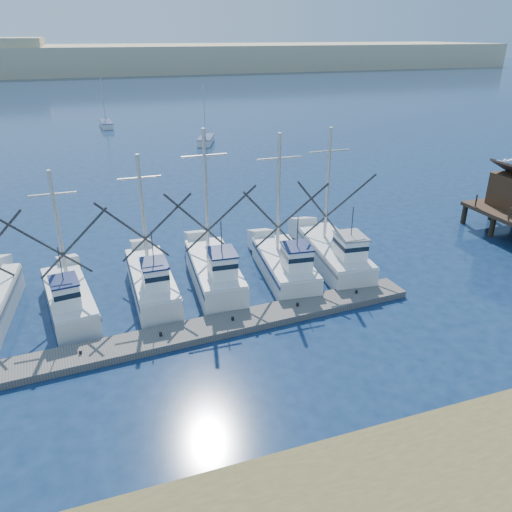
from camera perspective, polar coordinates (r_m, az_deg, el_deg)
The scene contains 7 objects.
ground at distance 25.12m, azimuth 11.83°, elevation -12.66°, with size 500.00×500.00×0.00m, color #0D203C.
floating_dock at distance 26.90m, azimuth -10.79°, elevation -9.31°, with size 29.90×1.99×0.40m, color #605B56.
dune_ridge at distance 227.36m, azimuth -17.55°, elevation 20.71°, with size 360.00×60.00×10.00m, color tan.
trawler_fleet at distance 30.90m, azimuth -10.98°, elevation -2.96°, with size 29.14×8.71×9.74m.
sailboat_near at distance 74.80m, azimuth -5.74°, elevation 13.03°, with size 3.71×5.76×8.10m.
sailboat_far at distance 91.72m, azimuth -16.75°, elevation 14.23°, with size 1.93×6.34×8.10m.
flying_gull at distance 33.96m, azimuth 26.59°, elevation 9.71°, with size 1.23×0.22×0.22m.
Camera 1 is at (-11.21, -16.87, 14.87)m, focal length 35.00 mm.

